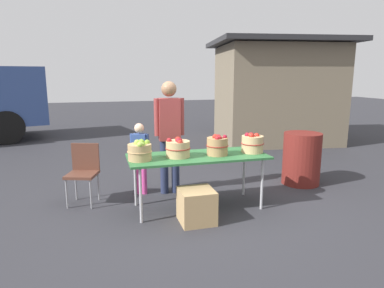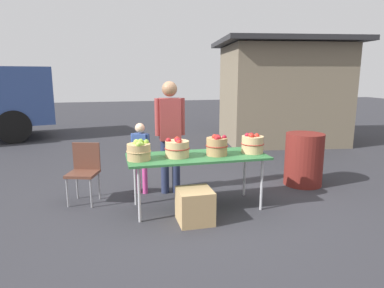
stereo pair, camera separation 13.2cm
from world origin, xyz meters
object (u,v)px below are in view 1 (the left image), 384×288
(apple_basket_red_1, at_px, (217,145))
(apple_basket_red_2, at_px, (252,143))
(apple_basket_green_0, at_px, (140,151))
(apple_basket_red_0, at_px, (178,148))
(child_customer, at_px, (140,153))
(vendor_adult, at_px, (169,129))
(folding_chair, at_px, (84,169))
(trash_barrel, at_px, (302,159))
(market_table, at_px, (198,159))
(produce_crate, at_px, (197,206))

(apple_basket_red_1, distance_m, apple_basket_red_2, 0.53)
(apple_basket_green_0, relative_size, apple_basket_red_2, 0.99)
(apple_basket_red_0, relative_size, child_customer, 0.30)
(vendor_adult, relative_size, folding_chair, 2.02)
(apple_basket_red_2, bearing_deg, apple_basket_red_0, 179.53)
(trash_barrel, bearing_deg, apple_basket_red_2, -154.24)
(trash_barrel, bearing_deg, vendor_adult, 176.24)
(market_table, relative_size, produce_crate, 4.45)
(apple_basket_red_2, bearing_deg, apple_basket_green_0, -178.93)
(apple_basket_red_0, xyz_separation_m, produce_crate, (0.13, -0.45, -0.66))
(apple_basket_red_0, distance_m, apple_basket_red_1, 0.55)
(apple_basket_red_0, bearing_deg, vendor_adult, 87.09)
(apple_basket_red_0, bearing_deg, trash_barrel, 14.05)
(apple_basket_red_2, bearing_deg, vendor_adult, 145.11)
(child_customer, distance_m, produce_crate, 1.42)
(apple_basket_red_1, xyz_separation_m, vendor_adult, (-0.51, 0.75, 0.14))
(apple_basket_green_0, bearing_deg, produce_crate, -32.79)
(apple_basket_red_2, relative_size, produce_crate, 0.76)
(apple_basket_green_0, relative_size, vendor_adult, 0.19)
(produce_crate, bearing_deg, apple_basket_red_0, 106.05)
(market_table, bearing_deg, apple_basket_red_0, -176.90)
(apple_basket_red_0, bearing_deg, market_table, 3.10)
(apple_basket_red_0, distance_m, trash_barrel, 2.39)
(apple_basket_green_0, bearing_deg, folding_chair, 137.36)
(apple_basket_red_2, height_order, trash_barrel, apple_basket_red_2)
(market_table, xyz_separation_m, folding_chair, (-1.53, 0.62, -0.20))
(apple_basket_green_0, distance_m, vendor_adult, 0.95)
(market_table, bearing_deg, child_customer, 132.12)
(market_table, relative_size, apple_basket_red_0, 5.61)
(child_customer, xyz_separation_m, folding_chair, (-0.83, -0.15, -0.15))
(apple_basket_red_2, relative_size, folding_chair, 0.38)
(apple_basket_red_2, relative_size, trash_barrel, 0.37)
(market_table, bearing_deg, vendor_adult, 109.32)
(apple_basket_red_1, xyz_separation_m, child_customer, (-0.96, 0.82, -0.23))
(child_customer, relative_size, produce_crate, 2.61)
(market_table, bearing_deg, apple_basket_red_1, -10.13)
(vendor_adult, bearing_deg, market_table, 112.93)
(apple_basket_red_0, relative_size, folding_chair, 0.39)
(trash_barrel, bearing_deg, apple_basket_green_0, -167.68)
(trash_barrel, distance_m, produce_crate, 2.39)
(folding_chair, bearing_deg, apple_basket_red_0, -9.03)
(apple_basket_green_0, xyz_separation_m, child_customer, (0.10, 0.83, -0.21))
(trash_barrel, bearing_deg, folding_chair, 178.92)
(apple_basket_green_0, height_order, apple_basket_red_2, apple_basket_red_2)
(apple_basket_green_0, bearing_deg, trash_barrel, 12.32)
(vendor_adult, bearing_deg, apple_basket_green_0, 57.75)
(apple_basket_green_0, bearing_deg, child_customer, 83.36)
(apple_basket_red_1, relative_size, child_customer, 0.28)
(market_table, relative_size, apple_basket_green_0, 5.89)
(apple_basket_green_0, bearing_deg, apple_basket_red_0, 4.34)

